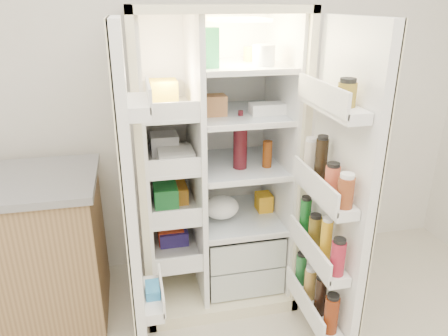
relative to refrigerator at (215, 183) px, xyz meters
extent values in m
cube|color=white|center=(-0.10, 0.35, 0.61)|extent=(4.00, 0.02, 2.70)
cube|color=beige|center=(-0.02, 0.28, 0.16)|extent=(0.92, 0.04, 1.80)
cube|color=beige|center=(-0.46, -0.05, 0.16)|extent=(0.04, 0.70, 1.80)
cube|color=beige|center=(0.42, -0.05, 0.16)|extent=(0.04, 0.70, 1.80)
cube|color=beige|center=(-0.02, -0.05, 1.04)|extent=(0.92, 0.70, 0.04)
cube|color=beige|center=(-0.02, -0.05, -0.70)|extent=(0.92, 0.70, 0.08)
cube|color=white|center=(-0.02, 0.25, 0.18)|extent=(0.84, 0.02, 1.68)
cube|color=white|center=(-0.43, -0.05, 0.18)|extent=(0.02, 0.62, 1.68)
cube|color=white|center=(0.39, -0.05, 0.18)|extent=(0.02, 0.62, 1.68)
cube|color=white|center=(-0.13, -0.05, 0.18)|extent=(0.03, 0.62, 1.68)
cube|color=#B9C3BE|center=(0.14, -0.07, -0.56)|extent=(0.47, 0.52, 0.19)
cube|color=#B9C3BE|center=(0.14, -0.07, -0.36)|extent=(0.47, 0.52, 0.19)
cube|color=#FFD18C|center=(0.14, 0.00, 0.98)|extent=(0.30, 0.30, 0.02)
cube|color=white|center=(-0.28, -0.05, -0.39)|extent=(0.28, 0.58, 0.02)
cube|color=white|center=(-0.28, -0.05, -0.09)|extent=(0.28, 0.58, 0.02)
cube|color=white|center=(-0.28, -0.05, 0.21)|extent=(0.28, 0.58, 0.02)
cube|color=white|center=(-0.28, -0.05, 0.51)|extent=(0.28, 0.58, 0.02)
cube|color=white|center=(0.14, -0.05, -0.22)|extent=(0.49, 0.58, 0.01)
cube|color=white|center=(0.14, -0.05, 0.14)|extent=(0.49, 0.58, 0.01)
cube|color=white|center=(0.14, -0.05, 0.46)|extent=(0.49, 0.58, 0.02)
cube|color=white|center=(0.14, -0.05, 0.74)|extent=(0.49, 0.58, 0.02)
cube|color=#EE4421|center=(-0.28, -0.05, -0.33)|extent=(0.16, 0.20, 0.10)
cube|color=green|center=(-0.28, -0.05, -0.02)|extent=(0.14, 0.18, 0.12)
cube|color=silver|center=(-0.28, -0.05, 0.25)|extent=(0.20, 0.22, 0.07)
cube|color=gold|center=(-0.28, -0.05, 0.59)|extent=(0.15, 0.16, 0.14)
cube|color=#3C2C86|center=(-0.28, -0.05, -0.34)|extent=(0.18, 0.20, 0.09)
cube|color=orange|center=(-0.28, -0.05, -0.03)|extent=(0.14, 0.18, 0.10)
cube|color=silver|center=(-0.28, -0.05, 0.28)|extent=(0.16, 0.16, 0.12)
sphere|color=orange|center=(0.01, -0.15, -0.62)|extent=(0.07, 0.07, 0.07)
sphere|color=orange|center=(0.10, -0.11, -0.62)|extent=(0.07, 0.07, 0.07)
sphere|color=orange|center=(0.20, -0.15, -0.62)|extent=(0.07, 0.07, 0.07)
sphere|color=orange|center=(0.06, -0.01, -0.62)|extent=(0.07, 0.07, 0.07)
sphere|color=orange|center=(0.16, -0.03, -0.62)|extent=(0.07, 0.07, 0.07)
sphere|color=orange|center=(0.26, -0.07, -0.62)|extent=(0.07, 0.07, 0.07)
sphere|color=orange|center=(-0.02, -0.07, -0.62)|extent=(0.07, 0.07, 0.07)
sphere|color=orange|center=(0.22, -0.01, -0.62)|extent=(0.07, 0.07, 0.07)
ellipsoid|color=#4A7928|center=(0.14, -0.05, -0.34)|extent=(0.26, 0.24, 0.11)
cylinder|color=#470F16|center=(0.13, -0.13, 0.27)|extent=(0.08, 0.08, 0.26)
cylinder|color=#76330D|center=(0.29, -0.15, 0.22)|extent=(0.06, 0.06, 0.16)
cube|color=#289356|center=(-0.05, -0.17, 0.85)|extent=(0.07, 0.07, 0.20)
cylinder|color=white|center=(0.25, -0.15, 0.80)|extent=(0.12, 0.12, 0.11)
cylinder|color=gold|center=(0.22, 0.04, 0.79)|extent=(0.06, 0.06, 0.08)
cube|color=white|center=(0.31, -0.12, 0.50)|extent=(0.25, 0.10, 0.06)
cube|color=#A26C41|center=(-0.05, -0.08, 0.52)|extent=(0.19, 0.10, 0.12)
ellipsoid|color=white|center=(0.02, -0.11, -0.15)|extent=(0.22, 0.20, 0.14)
cube|color=#FFB01A|center=(0.32, -0.01, -0.16)|extent=(0.10, 0.11, 0.11)
cube|color=white|center=(-0.52, -0.60, 0.16)|extent=(0.05, 0.40, 1.72)
cube|color=beige|center=(-0.54, -0.60, 0.16)|extent=(0.01, 0.40, 1.72)
cube|color=white|center=(-0.45, -0.60, -0.34)|extent=(0.09, 0.32, 0.06)
cube|color=white|center=(-0.45, -0.60, 0.66)|extent=(0.09, 0.32, 0.06)
cube|color=#338CCC|center=(-0.45, -0.60, -0.31)|extent=(0.07, 0.12, 0.10)
cube|color=white|center=(0.48, -0.69, 0.16)|extent=(0.05, 0.58, 1.72)
cube|color=beige|center=(0.51, -0.69, 0.16)|extent=(0.01, 0.58, 1.72)
cube|color=white|center=(0.40, -0.69, -0.48)|extent=(0.11, 0.50, 0.05)
cube|color=white|center=(0.40, -0.69, -0.14)|extent=(0.11, 0.50, 0.05)
cube|color=white|center=(0.40, -0.69, 0.21)|extent=(0.11, 0.50, 0.05)
cube|color=white|center=(0.40, -0.69, 0.64)|extent=(0.11, 0.50, 0.05)
cylinder|color=#61210A|center=(0.40, -0.89, -0.36)|extent=(0.07, 0.07, 0.20)
cylinder|color=black|center=(0.40, -0.76, -0.35)|extent=(0.06, 0.06, 0.22)
cylinder|color=#AD8239|center=(0.40, -0.63, -0.37)|extent=(0.06, 0.06, 0.18)
cylinder|color=#246C32|center=(0.40, -0.50, -0.36)|extent=(0.06, 0.06, 0.19)
cylinder|color=maroon|center=(0.40, -0.89, -0.03)|extent=(0.07, 0.07, 0.17)
cylinder|color=gold|center=(0.40, -0.76, -0.01)|extent=(0.06, 0.06, 0.21)
cylinder|color=brown|center=(0.40, -0.63, -0.04)|extent=(0.07, 0.07, 0.16)
cylinder|color=#155C20|center=(0.40, -0.50, -0.02)|extent=(0.06, 0.06, 0.20)
cylinder|color=brown|center=(0.40, -0.89, 0.30)|extent=(0.07, 0.07, 0.14)
cylinder|color=#BF4D31|center=(0.40, -0.76, 0.30)|extent=(0.07, 0.07, 0.14)
cylinder|color=black|center=(0.40, -0.63, 0.35)|extent=(0.06, 0.06, 0.23)
cylinder|color=beige|center=(0.40, -0.50, 0.32)|extent=(0.06, 0.06, 0.18)
cylinder|color=olive|center=(0.40, -0.81, 0.71)|extent=(0.08, 0.08, 0.10)
camera|label=1|loc=(-0.48, -2.41, 1.07)|focal=34.00mm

